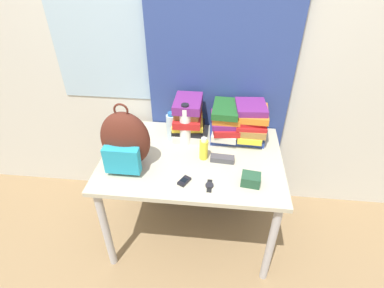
% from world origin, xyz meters
% --- Properties ---
extents(ground_plane, '(12.00, 12.00, 0.00)m').
position_xyz_m(ground_plane, '(0.00, 0.00, 0.00)').
color(ground_plane, '#8C704C').
extents(wall_back, '(6.00, 0.06, 2.50)m').
position_xyz_m(wall_back, '(-0.00, 0.88, 1.25)').
color(wall_back, beige).
rests_on(wall_back, ground_plane).
extents(curtain_blue, '(0.99, 0.04, 2.50)m').
position_xyz_m(curtain_blue, '(0.15, 0.82, 1.25)').
color(curtain_blue, navy).
rests_on(curtain_blue, ground_plane).
extents(desk, '(1.16, 0.79, 0.73)m').
position_xyz_m(desk, '(0.00, 0.40, 0.64)').
color(desk, '#B7B299').
rests_on(desk, ground_plane).
extents(backpack, '(0.30, 0.22, 0.43)m').
position_xyz_m(backpack, '(-0.39, 0.27, 0.91)').
color(backpack, '#512319').
rests_on(backpack, desk).
extents(book_stack_left, '(0.23, 0.28, 0.29)m').
position_xyz_m(book_stack_left, '(-0.05, 0.64, 0.88)').
color(book_stack_left, silver).
rests_on(book_stack_left, desk).
extents(book_stack_center, '(0.21, 0.28, 0.25)m').
position_xyz_m(book_stack_center, '(0.20, 0.64, 0.86)').
color(book_stack_center, navy).
rests_on(book_stack_center, desk).
extents(book_stack_right, '(0.23, 0.28, 0.27)m').
position_xyz_m(book_stack_right, '(0.38, 0.65, 0.87)').
color(book_stack_right, navy).
rests_on(book_stack_right, desk).
extents(water_bottle, '(0.07, 0.07, 0.21)m').
position_xyz_m(water_bottle, '(-0.16, 0.58, 0.84)').
color(water_bottle, silver).
rests_on(water_bottle, desk).
extents(sports_bottle, '(0.08, 0.08, 0.30)m').
position_xyz_m(sports_bottle, '(-0.06, 0.54, 0.88)').
color(sports_bottle, white).
rests_on(sports_bottle, desk).
extents(sunscreen_bottle, '(0.05, 0.05, 0.16)m').
position_xyz_m(sunscreen_bottle, '(0.08, 0.39, 0.81)').
color(sunscreen_bottle, yellow).
rests_on(sunscreen_bottle, desk).
extents(cell_phone, '(0.08, 0.09, 0.02)m').
position_xyz_m(cell_phone, '(-0.02, 0.15, 0.74)').
color(cell_phone, black).
rests_on(cell_phone, desk).
extents(sunglasses_case, '(0.15, 0.07, 0.04)m').
position_xyz_m(sunglasses_case, '(0.20, 0.37, 0.75)').
color(sunglasses_case, '#47474C').
rests_on(sunglasses_case, desk).
extents(camera_pouch, '(0.12, 0.10, 0.06)m').
position_xyz_m(camera_pouch, '(0.36, 0.18, 0.77)').
color(camera_pouch, '#234C33').
rests_on(camera_pouch, desk).
extents(wristwatch, '(0.05, 0.10, 0.01)m').
position_xyz_m(wristwatch, '(0.13, 0.13, 0.74)').
color(wristwatch, black).
rests_on(wristwatch, desk).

